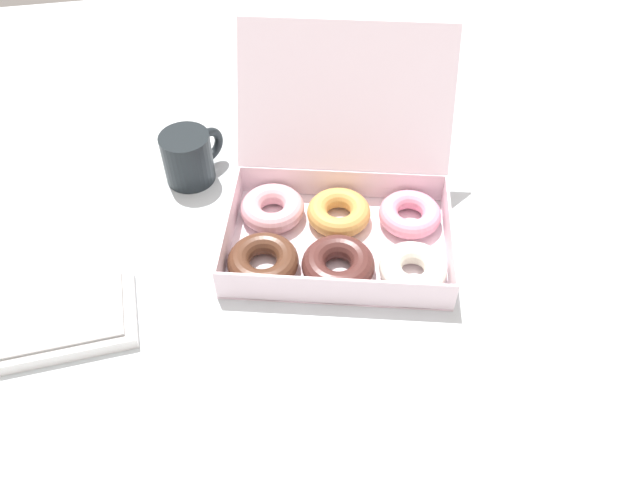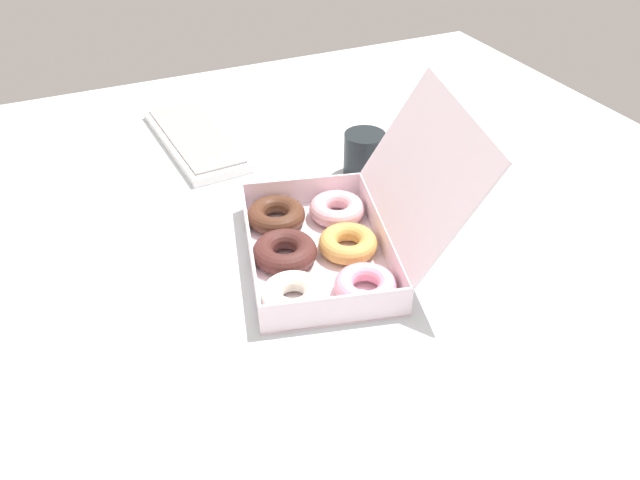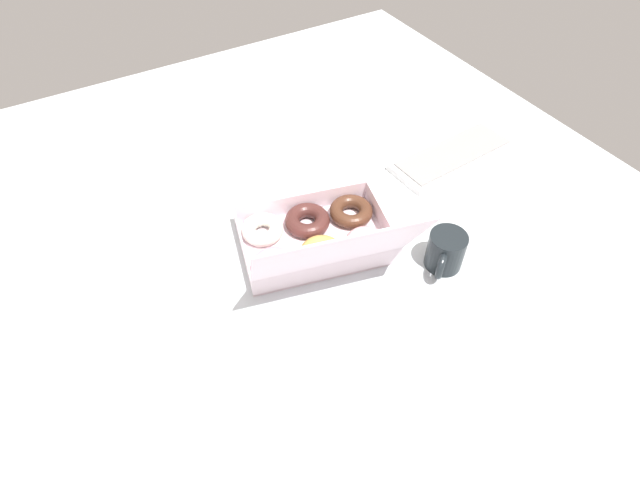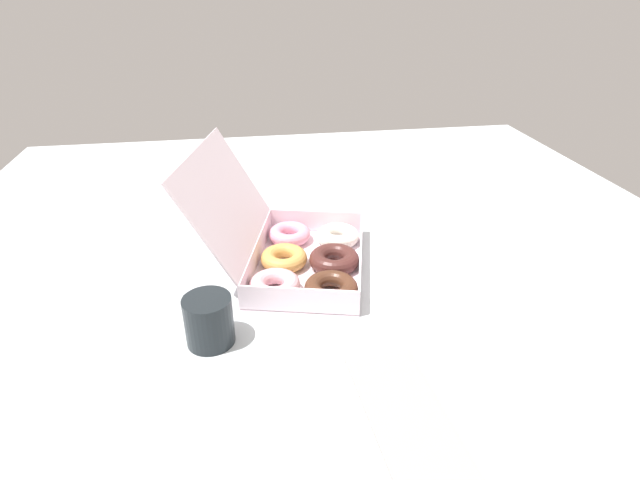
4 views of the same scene
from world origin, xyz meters
The scene contains 5 objects.
ground_plane centered at (0.00, 0.00, -1.00)cm, with size 180.00×180.00×2.00cm, color silver.
donut_box centered at (-5.08, 5.38, 3.28)cm, with size 39.40×39.71×24.50cm.
keyboard centered at (-51.74, -3.70, 1.06)cm, with size 35.51×15.00×2.20cm.
coffee_mug centered at (-25.65, 23.39, 4.37)cm, with size 10.23×9.08×8.52cm.
paper_napkin centered at (14.29, -19.96, 0.07)cm, with size 11.60×9.86×0.15cm, color white.
Camera 3 is at (32.03, 69.42, 83.06)cm, focal length 28.00 mm.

